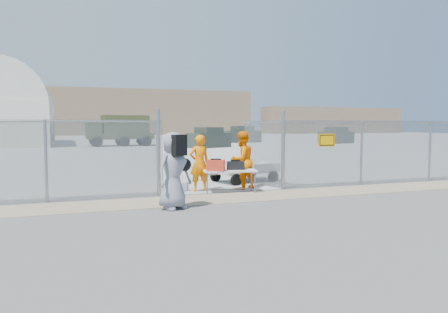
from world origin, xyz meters
name	(u,v)px	position (x,y,z in m)	size (l,w,h in m)	color
ground	(250,204)	(0.00, 0.00, 0.00)	(160.00, 160.00, 0.00)	#5B5959
tarmac_inside	(107,142)	(0.00, 42.00, 0.01)	(160.00, 80.00, 0.01)	#A5A5A5
dirt_strip	(236,197)	(0.00, 1.00, 0.01)	(44.00, 1.60, 0.01)	#9C8769
distant_hills	(117,112)	(5.00, 78.00, 4.50)	(140.00, 6.00, 9.00)	#7F684F
chain_link_fence	(224,156)	(0.00, 2.00, 1.10)	(40.00, 0.20, 2.20)	gray
quonset_hangar	(9,106)	(-10.00, 40.00, 4.00)	(9.00, 18.00, 8.00)	beige
folding_table	(230,181)	(0.17, 1.95, 0.34)	(1.62, 0.67, 0.69)	silver
orange_bag	(216,165)	(-0.29, 1.91, 0.85)	(0.52, 0.35, 0.32)	red
black_duffel	(236,166)	(0.38, 2.01, 0.81)	(0.52, 0.30, 0.25)	black
security_worker_left	(199,163)	(-0.64, 2.47, 0.88)	(0.64, 0.42, 1.75)	#FD7B00
security_worker_right	(242,160)	(0.77, 2.45, 0.93)	(0.90, 0.70, 1.86)	#FD7B00
visitor	(173,171)	(-2.04, -0.03, 0.95)	(0.92, 0.60, 1.89)	gray
utility_trailer	(244,172)	(1.52, 4.06, 0.36)	(2.98, 1.54, 0.72)	silver
military_truck	(120,131)	(0.42, 32.44, 1.47)	(6.16, 2.28, 2.94)	#343C1F
parked_vehicle_near	(209,138)	(7.51, 26.66, 0.89)	(3.93, 1.78, 1.78)	#2F372E
parked_vehicle_mid	(242,134)	(14.51, 35.92, 0.93)	(4.10, 1.85, 1.85)	#2F372E
parked_vehicle_far	(336,135)	(23.26, 30.20, 0.87)	(3.87, 1.75, 1.75)	#2F372E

